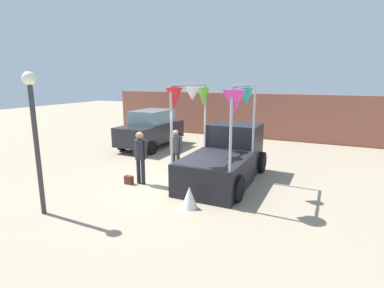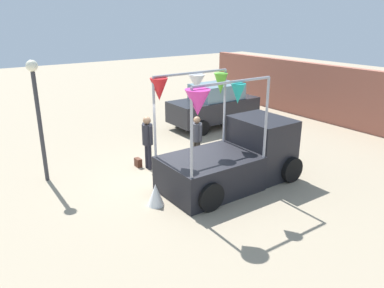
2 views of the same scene
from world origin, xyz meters
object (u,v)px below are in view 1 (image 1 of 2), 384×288
(person_customer, at_px, (140,153))
(parked_car, at_px, (151,129))
(vendor_truck, at_px, (226,154))
(street_lamp, at_px, (34,123))
(handbag, at_px, (129,180))
(folded_kite_bundle_white, at_px, (189,197))
(person_vendor, at_px, (176,147))

(person_customer, bearing_deg, parked_car, 119.17)
(vendor_truck, xyz_separation_m, street_lamp, (-3.34, -4.61, 1.48))
(handbag, height_order, folded_kite_bundle_white, folded_kite_bundle_white)
(person_customer, relative_size, handbag, 6.24)
(parked_car, xyz_separation_m, person_customer, (2.69, -4.82, 0.12))
(handbag, distance_m, street_lamp, 3.59)
(person_vendor, xyz_separation_m, street_lamp, (-1.44, -4.54, 1.40))
(parked_car, relative_size, handbag, 14.29)
(person_customer, distance_m, person_vendor, 1.66)
(vendor_truck, height_order, street_lamp, street_lamp)
(person_vendor, bearing_deg, street_lamp, -107.60)
(vendor_truck, bearing_deg, person_vendor, -177.87)
(person_vendor, bearing_deg, vendor_truck, 2.13)
(vendor_truck, distance_m, handbag, 3.37)
(person_customer, bearing_deg, person_vendor, 74.06)
(vendor_truck, relative_size, folded_kite_bundle_white, 6.87)
(parked_car, height_order, folded_kite_bundle_white, parked_car)
(vendor_truck, bearing_deg, street_lamp, -125.92)
(vendor_truck, bearing_deg, person_customer, -144.74)
(person_vendor, height_order, handbag, person_vendor)
(parked_car, bearing_deg, handbag, -65.00)
(person_customer, bearing_deg, vendor_truck, 35.26)
(handbag, bearing_deg, vendor_truck, 34.58)
(vendor_truck, xyz_separation_m, person_customer, (-2.35, -1.66, 0.18))
(parked_car, distance_m, street_lamp, 8.07)
(vendor_truck, relative_size, person_vendor, 2.57)
(person_customer, xyz_separation_m, person_vendor, (0.46, 1.59, -0.10))
(parked_car, xyz_separation_m, folded_kite_bundle_white, (4.97, -5.85, -0.64))
(person_customer, distance_m, folded_kite_bundle_white, 2.62)
(vendor_truck, xyz_separation_m, parked_car, (-5.04, 3.15, 0.07))
(folded_kite_bundle_white, bearing_deg, handbag, 162.30)
(vendor_truck, bearing_deg, handbag, -145.42)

